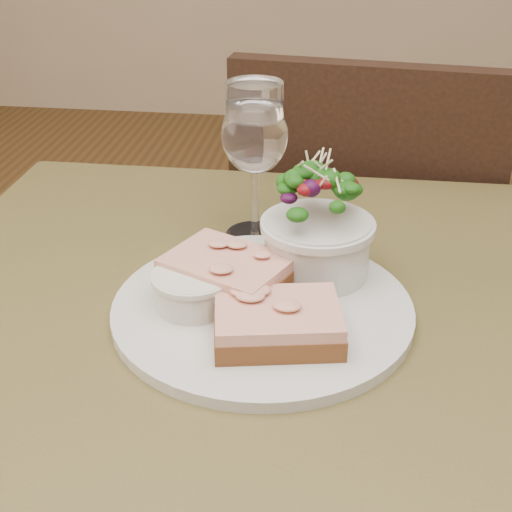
# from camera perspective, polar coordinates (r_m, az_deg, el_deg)

# --- Properties ---
(cafe_table) EXTENTS (0.80, 0.80, 0.75)m
(cafe_table) POSITION_cam_1_polar(r_m,az_deg,el_deg) (0.76, 0.85, -12.10)
(cafe_table) COLOR #4A4120
(cafe_table) RESTS_ON ground
(chair_far) EXTENTS (0.47, 0.47, 0.90)m
(chair_far) POSITION_cam_1_polar(r_m,az_deg,el_deg) (1.47, 8.18, -6.99)
(chair_far) COLOR black
(chair_far) RESTS_ON ground
(dinner_plate) EXTENTS (0.30, 0.30, 0.01)m
(dinner_plate) POSITION_cam_1_polar(r_m,az_deg,el_deg) (0.72, 0.52, -4.23)
(dinner_plate) COLOR silver
(dinner_plate) RESTS_ON cafe_table
(sandwich_front) EXTENTS (0.13, 0.11, 0.03)m
(sandwich_front) POSITION_cam_1_polar(r_m,az_deg,el_deg) (0.66, 1.73, -5.34)
(sandwich_front) COLOR #4F2915
(sandwich_front) RESTS_ON dinner_plate
(sandwich_back) EXTENTS (0.15, 0.13, 0.03)m
(sandwich_back) POSITION_cam_1_polar(r_m,az_deg,el_deg) (0.72, -2.33, -1.32)
(sandwich_back) COLOR #4F2915
(sandwich_back) RESTS_ON dinner_plate
(ramekin) EXTENTS (0.07, 0.07, 0.04)m
(ramekin) POSITION_cam_1_polar(r_m,az_deg,el_deg) (0.70, -5.09, -2.59)
(ramekin) COLOR silver
(ramekin) RESTS_ON dinner_plate
(salad_bowl) EXTENTS (0.11, 0.11, 0.13)m
(salad_bowl) POSITION_cam_1_polar(r_m,az_deg,el_deg) (0.74, 4.97, 2.68)
(salad_bowl) COLOR silver
(salad_bowl) RESTS_ON dinner_plate
(garnish) EXTENTS (0.05, 0.04, 0.02)m
(garnish) POSITION_cam_1_polar(r_m,az_deg,el_deg) (0.79, -2.83, 0.43)
(garnish) COLOR #0F3409
(garnish) RESTS_ON dinner_plate
(wine_glass) EXTENTS (0.08, 0.08, 0.18)m
(wine_glass) POSITION_cam_1_polar(r_m,az_deg,el_deg) (0.82, -0.10, 9.29)
(wine_glass) COLOR white
(wine_glass) RESTS_ON cafe_table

